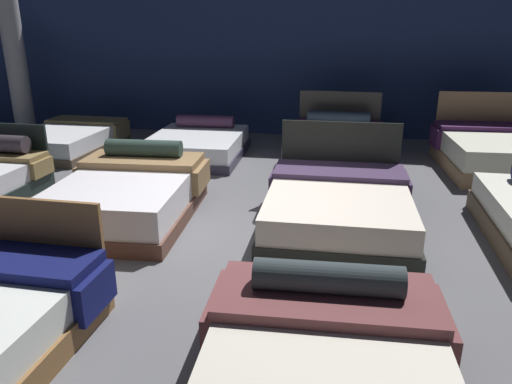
{
  "coord_description": "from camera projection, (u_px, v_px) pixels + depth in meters",
  "views": [
    {
      "loc": [
        1.19,
        -4.76,
        2.15
      ],
      "look_at": [
        0.34,
        0.23,
        0.41
      ],
      "focal_mm": 34.34,
      "sensor_mm": 36.0,
      "label": 1
    }
  ],
  "objects": [
    {
      "name": "bed_10",
      "position": [
        336.0,
        146.0,
        7.96
      ],
      "size": [
        1.63,
        2.07,
        1.03
      ],
      "rotation": [
        0.0,
        0.0,
        -0.04
      ],
      "color": "#34322F",
      "rests_on": "ground_plane"
    },
    {
      "name": "ground_plane",
      "position": [
        222.0,
        233.0,
        5.33
      ],
      "size": [
        18.0,
        18.0,
        0.02
      ],
      "primitive_type": "cube",
      "color": "#5B5B60"
    },
    {
      "name": "bed_2",
      "position": [
        325.0,
        380.0,
        2.82
      ],
      "size": [
        1.63,
        2.18,
        0.64
      ],
      "rotation": [
        0.0,
        0.0,
        0.03
      ],
      "color": "brown",
      "rests_on": "ground_plane"
    },
    {
      "name": "support_pillar",
      "position": [
        14.0,
        45.0,
        9.49
      ],
      "size": [
        0.39,
        0.39,
        3.5
      ],
      "primitive_type": "cylinder",
      "color": "#99999E",
      "rests_on": "ground_plane"
    },
    {
      "name": "bed_8",
      "position": [
        68.0,
        139.0,
        8.69
      ],
      "size": [
        1.5,
        2.14,
        0.44
      ],
      "rotation": [
        0.0,
        0.0,
        -0.03
      ],
      "color": "#4F3E32",
      "rests_on": "ground_plane"
    },
    {
      "name": "bed_6",
      "position": [
        338.0,
        207.0,
        5.35
      ],
      "size": [
        1.61,
        2.02,
        1.02
      ],
      "rotation": [
        0.0,
        0.0,
        0.01
      ],
      "color": "black",
      "rests_on": "ground_plane"
    },
    {
      "name": "bed_5",
      "position": [
        128.0,
        195.0,
        5.66
      ],
      "size": [
        1.59,
        2.07,
        0.78
      ],
      "rotation": [
        0.0,
        0.0,
        0.05
      ],
      "color": "brown",
      "rests_on": "ground_plane"
    },
    {
      "name": "bed_9",
      "position": [
        197.0,
        145.0,
        8.26
      ],
      "size": [
        1.55,
        1.98,
        0.61
      ],
      "rotation": [
        0.0,
        0.0,
        0.02
      ],
      "color": "#2B2838",
      "rests_on": "ground_plane"
    },
    {
      "name": "bed_11",
      "position": [
        497.0,
        152.0,
        7.51
      ],
      "size": [
        1.71,
        2.07,
        1.08
      ],
      "rotation": [
        0.0,
        0.0,
        0.05
      ],
      "color": "#8D6D4D",
      "rests_on": "ground_plane"
    },
    {
      "name": "showroom_back_wall",
      "position": [
        281.0,
        45.0,
        9.5
      ],
      "size": [
        18.0,
        0.06,
        3.5
      ],
      "primitive_type": "cube",
      "color": "navy",
      "rests_on": "ground_plane"
    }
  ]
}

